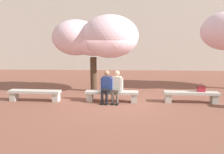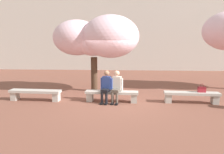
% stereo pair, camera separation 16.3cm
% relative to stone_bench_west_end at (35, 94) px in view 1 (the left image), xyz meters
% --- Properties ---
extents(ground_plane, '(100.00, 100.00, 0.00)m').
position_rel_stone_bench_west_end_xyz_m(ground_plane, '(3.21, 0.00, -0.31)').
color(ground_plane, brown).
extents(building_facade, '(28.00, 4.00, 7.40)m').
position_rel_stone_bench_west_end_xyz_m(building_facade, '(3.21, 12.08, 3.39)').
color(building_facade, beige).
rests_on(building_facade, ground).
extents(stone_bench_west_end, '(2.18, 0.53, 0.45)m').
position_rel_stone_bench_west_end_xyz_m(stone_bench_west_end, '(0.00, 0.00, 0.00)').
color(stone_bench_west_end, '#BCB7AD').
rests_on(stone_bench_west_end, ground).
extents(stone_bench_near_west, '(2.18, 0.53, 0.45)m').
position_rel_stone_bench_west_end_xyz_m(stone_bench_near_west, '(3.21, 0.00, 0.00)').
color(stone_bench_near_west, '#BCB7AD').
rests_on(stone_bench_near_west, ground).
extents(stone_bench_center, '(2.18, 0.53, 0.45)m').
position_rel_stone_bench_west_end_xyz_m(stone_bench_center, '(6.41, 0.00, 0.00)').
color(stone_bench_center, '#BCB7AD').
rests_on(stone_bench_center, ground).
extents(person_seated_left, '(0.50, 0.73, 1.29)m').
position_rel_stone_bench_west_end_xyz_m(person_seated_left, '(2.98, -0.05, 0.39)').
color(person_seated_left, black).
rests_on(person_seated_left, ground).
extents(person_seated_right, '(0.50, 0.73, 1.29)m').
position_rel_stone_bench_west_end_xyz_m(person_seated_right, '(3.40, -0.05, 0.39)').
color(person_seated_right, black).
rests_on(person_seated_right, ground).
extents(handbag, '(0.30, 0.15, 0.34)m').
position_rel_stone_bench_west_end_xyz_m(handbag, '(6.80, 0.01, 0.27)').
color(handbag, '#A3232D').
rests_on(handbag, stone_bench_center).
extents(cherry_tree_main, '(4.15, 2.88, 3.68)m').
position_rel_stone_bench_west_end_xyz_m(cherry_tree_main, '(2.35, 1.82, 2.32)').
color(cherry_tree_main, '#473323').
rests_on(cherry_tree_main, ground).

